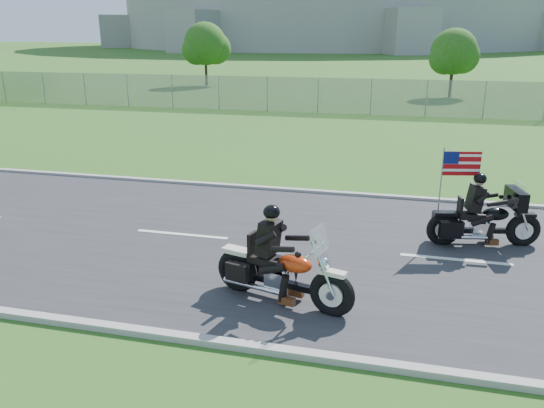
# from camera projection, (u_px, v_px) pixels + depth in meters

# --- Properties ---
(ground) EXTENTS (420.00, 420.00, 0.00)m
(ground) POSITION_uv_depth(u_px,v_px,m) (266.00, 244.00, 11.74)
(ground) COLOR #2C5119
(ground) RESTS_ON ground
(road) EXTENTS (120.00, 8.00, 0.04)m
(road) POSITION_uv_depth(u_px,v_px,m) (266.00, 243.00, 11.74)
(road) COLOR #28282B
(road) RESTS_ON ground
(curb_north) EXTENTS (120.00, 0.18, 0.12)m
(curb_north) POSITION_uv_depth(u_px,v_px,m) (300.00, 191.00, 15.47)
(curb_north) COLOR #9E9B93
(curb_north) RESTS_ON ground
(curb_south) EXTENTS (120.00, 0.18, 0.12)m
(curb_south) POSITION_uv_depth(u_px,v_px,m) (200.00, 340.00, 7.98)
(curb_south) COLOR #9E9B93
(curb_south) RESTS_ON ground
(fence) EXTENTS (60.00, 0.03, 2.00)m
(fence) POSITION_uv_depth(u_px,v_px,m) (267.00, 94.00, 31.03)
(fence) COLOR gray
(fence) RESTS_ON ground
(tree_fence_near) EXTENTS (3.52, 3.28, 4.75)m
(tree_fence_near) POSITION_uv_depth(u_px,v_px,m) (454.00, 54.00, 37.22)
(tree_fence_near) COLOR #382316
(tree_fence_near) RESTS_ON ground
(tree_fence_mid) EXTENTS (3.96, 3.69, 5.30)m
(tree_fence_mid) POSITION_uv_depth(u_px,v_px,m) (206.00, 46.00, 45.30)
(tree_fence_mid) COLOR #382316
(tree_fence_mid) RESTS_ON ground
(motorcycle_lead) EXTENTS (2.58, 1.09, 1.77)m
(motorcycle_lead) POSITION_uv_depth(u_px,v_px,m) (280.00, 273.00, 9.04)
(motorcycle_lead) COLOR black
(motorcycle_lead) RESTS_ON ground
(motorcycle_follow) EXTENTS (2.44, 1.01, 2.05)m
(motorcycle_follow) POSITION_uv_depth(u_px,v_px,m) (484.00, 222.00, 11.46)
(motorcycle_follow) COLOR black
(motorcycle_follow) RESTS_ON ground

